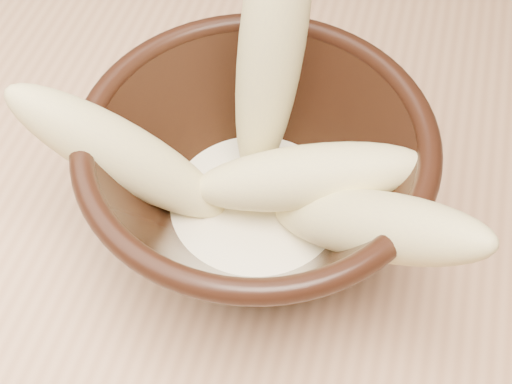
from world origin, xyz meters
TOP-DOWN VIEW (x-y plane):
  - table at (0.00, 0.00)m, footprint 1.20×0.80m
  - bowl at (-0.02, 0.02)m, footprint 0.22×0.22m
  - milk_puddle at (-0.02, 0.02)m, footprint 0.13×0.13m
  - banana_upright at (-0.03, 0.07)m, footprint 0.05×0.10m
  - banana_left at (-0.10, 0.00)m, footprint 0.15×0.06m
  - banana_right at (0.06, -0.01)m, footprint 0.16×0.11m
  - banana_across at (0.01, 0.02)m, footprint 0.16×0.07m

SIDE VIEW (x-z plane):
  - table at x=0.00m, z-range 0.30..1.05m
  - milk_puddle at x=-0.02m, z-range 0.78..0.80m
  - bowl at x=-0.02m, z-range 0.76..0.88m
  - banana_across at x=0.01m, z-range 0.80..0.88m
  - banana_right at x=0.06m, z-range 0.78..0.91m
  - banana_left at x=-0.10m, z-range 0.78..0.92m
  - banana_upright at x=-0.03m, z-range 0.79..1.01m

